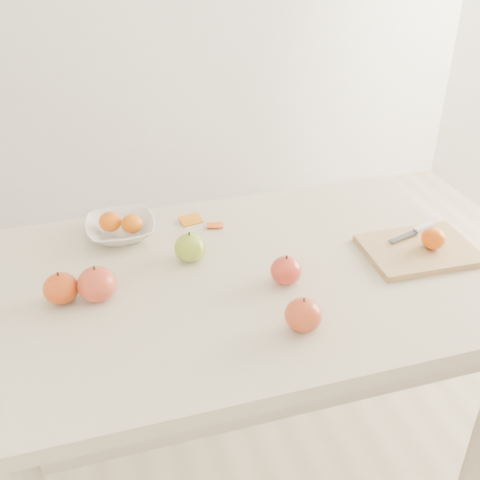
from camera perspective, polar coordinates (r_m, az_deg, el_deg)
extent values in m
plane|color=#C6B293|center=(2.02, 0.44, -20.96)|extent=(3.50, 3.50, 0.00)
cube|color=beige|center=(1.50, 0.55, -3.89)|extent=(1.20, 0.80, 0.04)
cylinder|color=#BCAA8E|center=(1.96, -18.09, -9.66)|extent=(0.06, 0.06, 0.71)
cylinder|color=#BCAA8E|center=(2.15, 11.67, -4.40)|extent=(0.06, 0.06, 0.71)
cube|color=tan|center=(1.63, 16.59, -0.91)|extent=(0.29, 0.21, 0.02)
ellipsoid|color=#D35507|center=(1.62, 17.86, 0.15)|extent=(0.06, 0.06, 0.05)
imported|color=silver|center=(1.66, -11.25, 1.03)|extent=(0.19, 0.19, 0.05)
ellipsoid|color=#E14A07|center=(1.65, -12.22, 1.71)|extent=(0.06, 0.06, 0.05)
ellipsoid|color=#C95007|center=(1.64, -10.22, 1.54)|extent=(0.06, 0.06, 0.05)
cube|color=orange|center=(1.71, -4.69, 1.80)|extent=(0.07, 0.06, 0.01)
cube|color=#E14C0F|center=(1.68, -2.38, 1.34)|extent=(0.05, 0.04, 0.01)
cube|color=white|center=(1.70, 17.10, 1.17)|extent=(0.08, 0.04, 0.01)
cube|color=#3B3E43|center=(1.65, 15.24, 0.32)|extent=(0.10, 0.04, 0.00)
ellipsoid|color=#5C8A14|center=(1.53, -4.77, -0.69)|extent=(0.08, 0.08, 0.07)
ellipsoid|color=#981003|center=(1.44, -16.65, -4.41)|extent=(0.08, 0.08, 0.07)
ellipsoid|color=maroon|center=(1.31, 6.01, -7.08)|extent=(0.08, 0.08, 0.07)
ellipsoid|color=maroon|center=(1.42, -13.44, -4.08)|extent=(0.09, 0.09, 0.08)
ellipsoid|color=maroon|center=(1.45, 4.39, -2.89)|extent=(0.08, 0.08, 0.07)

